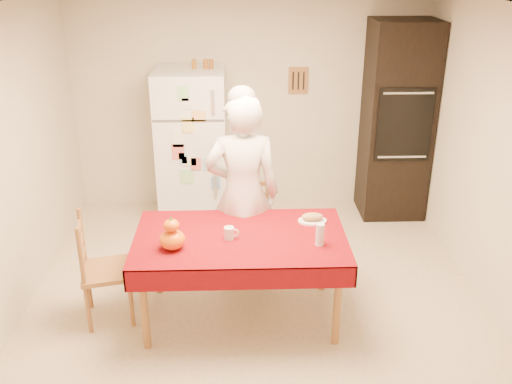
{
  "coord_description": "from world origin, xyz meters",
  "views": [
    {
      "loc": [
        -0.15,
        -4.14,
        2.9
      ],
      "look_at": [
        0.0,
        0.2,
        1.02
      ],
      "focal_mm": 40.0,
      "sensor_mm": 36.0,
      "label": 1
    }
  ],
  "objects_px": {
    "wine_glass": "(320,234)",
    "refrigerator": "(192,146)",
    "chair_left": "(98,266)",
    "coffee_mug": "(229,233)",
    "chair_far": "(248,220)",
    "dining_table": "(240,244)",
    "pumpkin_lower": "(172,240)",
    "seated_woman": "(243,194)",
    "bread_plate": "(312,221)",
    "oven_cabinet": "(397,121)"
  },
  "relations": [
    {
      "from": "refrigerator",
      "to": "oven_cabinet",
      "type": "relative_size",
      "value": 0.77
    },
    {
      "from": "chair_left",
      "to": "pumpkin_lower",
      "type": "height_order",
      "value": "chair_left"
    },
    {
      "from": "wine_glass",
      "to": "refrigerator",
      "type": "bearing_deg",
      "value": 117.89
    },
    {
      "from": "refrigerator",
      "to": "bread_plate",
      "type": "bearing_deg",
      "value": -57.19
    },
    {
      "from": "refrigerator",
      "to": "chair_left",
      "type": "bearing_deg",
      "value": -108.23
    },
    {
      "from": "pumpkin_lower",
      "to": "chair_left",
      "type": "bearing_deg",
      "value": 163.53
    },
    {
      "from": "oven_cabinet",
      "to": "chair_left",
      "type": "height_order",
      "value": "oven_cabinet"
    },
    {
      "from": "oven_cabinet",
      "to": "chair_far",
      "type": "xyz_separation_m",
      "value": [
        -1.68,
        -1.22,
        -0.59
      ]
    },
    {
      "from": "refrigerator",
      "to": "dining_table",
      "type": "height_order",
      "value": "refrigerator"
    },
    {
      "from": "dining_table",
      "to": "bread_plate",
      "type": "bearing_deg",
      "value": 21.17
    },
    {
      "from": "chair_far",
      "to": "pumpkin_lower",
      "type": "bearing_deg",
      "value": -118.54
    },
    {
      "from": "seated_woman",
      "to": "pumpkin_lower",
      "type": "relative_size",
      "value": 8.96
    },
    {
      "from": "refrigerator",
      "to": "pumpkin_lower",
      "type": "xyz_separation_m",
      "value": [
        -0.01,
        -2.16,
        -0.01
      ]
    },
    {
      "from": "dining_table",
      "to": "wine_glass",
      "type": "relative_size",
      "value": 9.66
    },
    {
      "from": "coffee_mug",
      "to": "bread_plate",
      "type": "relative_size",
      "value": 0.42
    },
    {
      "from": "chair_left",
      "to": "dining_table",
      "type": "bearing_deg",
      "value": -102.77
    },
    {
      "from": "chair_far",
      "to": "wine_glass",
      "type": "height_order",
      "value": "chair_far"
    },
    {
      "from": "coffee_mug",
      "to": "pumpkin_lower",
      "type": "distance_m",
      "value": 0.46
    },
    {
      "from": "seated_woman",
      "to": "coffee_mug",
      "type": "bearing_deg",
      "value": 77.54
    },
    {
      "from": "seated_woman",
      "to": "wine_glass",
      "type": "distance_m",
      "value": 0.89
    },
    {
      "from": "coffee_mug",
      "to": "wine_glass",
      "type": "height_order",
      "value": "wine_glass"
    },
    {
      "from": "chair_far",
      "to": "chair_left",
      "type": "distance_m",
      "value": 1.48
    },
    {
      "from": "wine_glass",
      "to": "coffee_mug",
      "type": "bearing_deg",
      "value": 170.39
    },
    {
      "from": "pumpkin_lower",
      "to": "wine_glass",
      "type": "distance_m",
      "value": 1.14
    },
    {
      "from": "chair_left",
      "to": "chair_far",
      "type": "bearing_deg",
      "value": -69.6
    },
    {
      "from": "bread_plate",
      "to": "oven_cabinet",
      "type": "bearing_deg",
      "value": 57.15
    },
    {
      "from": "chair_far",
      "to": "wine_glass",
      "type": "xyz_separation_m",
      "value": [
        0.54,
        -0.96,
        0.34
      ]
    },
    {
      "from": "chair_far",
      "to": "bread_plate",
      "type": "relative_size",
      "value": 3.96
    },
    {
      "from": "oven_cabinet",
      "to": "pumpkin_lower",
      "type": "relative_size",
      "value": 10.92
    },
    {
      "from": "oven_cabinet",
      "to": "dining_table",
      "type": "height_order",
      "value": "oven_cabinet"
    },
    {
      "from": "pumpkin_lower",
      "to": "wine_glass",
      "type": "bearing_deg",
      "value": 1.08
    },
    {
      "from": "refrigerator",
      "to": "chair_far",
      "type": "bearing_deg",
      "value": -63.06
    },
    {
      "from": "refrigerator",
      "to": "wine_glass",
      "type": "distance_m",
      "value": 2.42
    },
    {
      "from": "chair_left",
      "to": "seated_woman",
      "type": "distance_m",
      "value": 1.35
    },
    {
      "from": "refrigerator",
      "to": "chair_far",
      "type": "height_order",
      "value": "refrigerator"
    },
    {
      "from": "chair_far",
      "to": "coffee_mug",
      "type": "relative_size",
      "value": 9.5
    },
    {
      "from": "dining_table",
      "to": "seated_woman",
      "type": "distance_m",
      "value": 0.56
    },
    {
      "from": "oven_cabinet",
      "to": "dining_table",
      "type": "xyz_separation_m",
      "value": [
        -1.76,
        -2.03,
        -0.41
      ]
    },
    {
      "from": "wine_glass",
      "to": "dining_table",
      "type": "bearing_deg",
      "value": 165.64
    },
    {
      "from": "refrigerator",
      "to": "chair_left",
      "type": "distance_m",
      "value": 2.1
    },
    {
      "from": "chair_left",
      "to": "refrigerator",
      "type": "bearing_deg",
      "value": -30.46
    },
    {
      "from": "chair_far",
      "to": "chair_left",
      "type": "xyz_separation_m",
      "value": [
        -1.24,
        -0.8,
        0.0
      ]
    },
    {
      "from": "oven_cabinet",
      "to": "wine_glass",
      "type": "height_order",
      "value": "oven_cabinet"
    },
    {
      "from": "wine_glass",
      "to": "oven_cabinet",
      "type": "bearing_deg",
      "value": 62.25
    },
    {
      "from": "seated_woman",
      "to": "pumpkin_lower",
      "type": "height_order",
      "value": "seated_woman"
    },
    {
      "from": "refrigerator",
      "to": "dining_table",
      "type": "bearing_deg",
      "value": -75.41
    },
    {
      "from": "seated_woman",
      "to": "dining_table",
      "type": "bearing_deg",
      "value": 86.28
    },
    {
      "from": "dining_table",
      "to": "coffee_mug",
      "type": "height_order",
      "value": "coffee_mug"
    },
    {
      "from": "wine_glass",
      "to": "bread_plate",
      "type": "relative_size",
      "value": 0.73
    },
    {
      "from": "dining_table",
      "to": "wine_glass",
      "type": "xyz_separation_m",
      "value": [
        0.62,
        -0.16,
        0.16
      ]
    }
  ]
}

